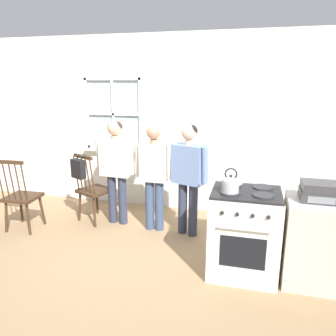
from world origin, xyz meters
TOP-DOWN VIEW (x-y plane):
  - ground_plane at (0.00, 0.00)m, footprint 16.00×16.00m
  - wall_back at (0.03, 1.40)m, footprint 6.40×0.16m
  - chair_by_window at (-0.66, 0.58)m, footprint 0.55×0.54m
  - chair_near_wall at (-1.48, 0.07)m, footprint 0.43×0.42m
  - person_elderly_left at (-0.30, 0.59)m, footprint 0.59×0.24m
  - person_teen_center at (0.28, 0.52)m, footprint 0.51×0.22m
  - person_adult_right at (0.76, 0.48)m, footprint 0.57×0.33m
  - stove at (1.51, -0.26)m, footprint 0.71×0.68m
  - kettle at (1.35, -0.39)m, footprint 0.21×0.17m
  - potted_plant at (-0.65, 1.31)m, footprint 0.15×0.15m
  - handbag at (-0.76, 0.36)m, footprint 0.24×0.24m
  - side_counter at (2.17, -0.29)m, footprint 0.55×0.50m
  - stereo at (2.17, -0.31)m, footprint 0.34×0.29m

SIDE VIEW (x-z plane):
  - ground_plane at x=0.00m, z-range 0.00..0.00m
  - side_counter at x=2.17m, z-range 0.00..0.90m
  - chair_by_window at x=-0.66m, z-range -0.05..0.97m
  - chair_near_wall at x=-1.48m, z-range -0.05..0.97m
  - stove at x=1.51m, z-range -0.07..1.02m
  - handbag at x=-0.76m, z-range 0.70..1.00m
  - person_teen_center at x=0.28m, z-range 0.14..1.60m
  - person_adult_right at x=0.76m, z-range 0.16..1.64m
  - person_elderly_left at x=-0.30m, z-range 0.16..1.64m
  - stereo at x=2.17m, z-range 0.90..1.08m
  - potted_plant at x=-0.65m, z-range 0.86..1.16m
  - kettle at x=1.35m, z-range 0.90..1.15m
  - wall_back at x=0.03m, z-range -0.01..2.69m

